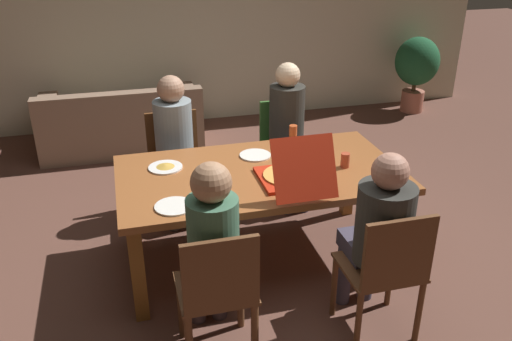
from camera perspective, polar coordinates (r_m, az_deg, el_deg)
The scene contains 18 objects.
ground_plane at distance 4.11m, azimuth 0.36°, elevation -9.18°, with size 20.00×20.00×0.00m, color brown.
dining_table at distance 3.79m, azimuth 0.39°, elevation -1.21°, with size 1.98×1.08×0.72m.
chair_0 at distance 3.21m, azimuth 13.77°, elevation -10.13°, with size 0.44×0.41×0.89m.
person_0 at distance 3.21m, azimuth 12.97°, elevation -5.92°, with size 0.33×0.50×1.19m.
chair_1 at distance 4.63m, azimuth -8.68°, elevation 1.55°, with size 0.46×0.39×0.85m.
person_1 at distance 4.42m, azimuth -8.65°, elevation 3.54°, with size 0.31×0.52×1.21m.
chair_2 at distance 4.82m, azimuth 2.91°, elevation 2.83°, with size 0.40×0.41×0.87m.
person_2 at distance 4.61m, azimuth 3.49°, elevation 4.95°, with size 0.30×0.49×1.25m.
chair_3 at distance 2.99m, azimuth -4.08°, elevation -12.87°, with size 0.43×0.40×0.89m.
person_3 at distance 2.97m, azimuth -4.74°, elevation -7.74°, with size 0.28×0.48×1.23m.
pizza_box_0 at distance 3.58m, azimuth 3.85°, elevation -0.51°, with size 0.41×0.58×0.40m.
plate_0 at distance 3.33m, azimuth -8.72°, elevation -3.79°, with size 0.24×0.24×0.01m.
plate_1 at distance 3.99m, azimuth -0.09°, elevation 1.64°, with size 0.23×0.23×0.01m.
plate_2 at distance 3.85m, azimuth -9.64°, elevation 0.39°, with size 0.24×0.24×0.03m.
drinking_glass_0 at distance 3.85m, azimuth 9.48°, elevation 1.09°, with size 0.06×0.06×0.11m, color #B3482E.
drinking_glass_1 at distance 4.23m, azimuth 3.97°, elevation 3.93°, with size 0.06×0.06×0.14m, color #BB4E26.
couch at distance 6.09m, azimuth -14.13°, elevation 4.75°, with size 1.71×0.86×0.72m.
potted_plant at distance 7.29m, azimuth 16.76°, elevation 10.66°, with size 0.56×0.56×0.97m.
Camera 1 is at (-0.90, -3.27, 2.34)m, focal length 37.52 mm.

